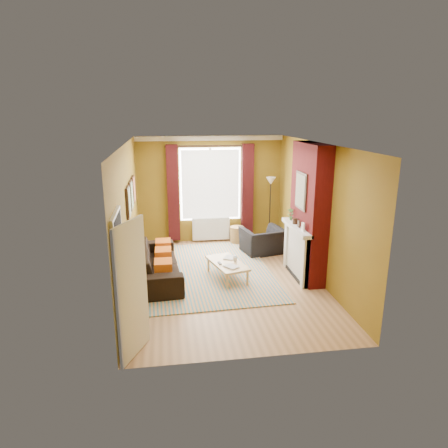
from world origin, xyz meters
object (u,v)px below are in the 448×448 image
at_px(sofa, 156,263).
at_px(coffee_table, 227,264).
at_px(floor_lamp, 271,191).
at_px(wicker_stool, 237,235).
at_px(armchair, 263,241).

distance_m(sofa, coffee_table, 1.48).
bearing_deg(sofa, floor_lamp, -59.02).
bearing_deg(wicker_stool, sofa, -135.15).
relative_size(sofa, wicker_stool, 5.16).
distance_m(sofa, floor_lamp, 3.77).
bearing_deg(wicker_stool, armchair, -60.10).
bearing_deg(floor_lamp, sofa, -145.05).
bearing_deg(coffee_table, floor_lamp, 41.51).
relative_size(sofa, armchair, 2.41).
relative_size(wicker_stool, floor_lamp, 0.26).
relative_size(sofa, floor_lamp, 1.33).
distance_m(sofa, armchair, 2.85).
bearing_deg(coffee_table, armchair, 37.19).
height_order(armchair, floor_lamp, floor_lamp).
height_order(armchair, coffee_table, armchair).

